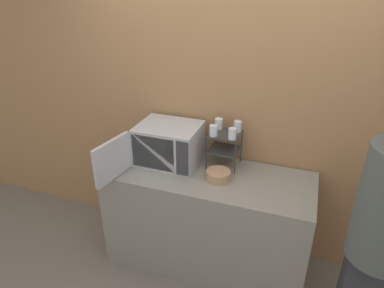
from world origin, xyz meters
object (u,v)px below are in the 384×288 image
Objects in this scene: bowl at (218,175)px; person at (384,234)px; glass_front_left at (213,131)px; glass_front_right at (232,134)px; dish_rack at (225,143)px; microwave at (166,144)px; glass_back_right at (238,126)px; glass_back_left at (219,124)px.

bowl is 1.18m from person.
glass_front_left is 1.00× the size of glass_front_right.
dish_rack is 3.40× the size of glass_front_right.
microwave reaches higher than dish_rack.
glass_front_right is at bearing 154.45° from person.
person is (1.14, -0.59, -0.14)m from dish_rack.
microwave is 9.21× the size of glass_front_left.
glass_back_right reaches higher than microwave.
microwave is 1.69m from person.
glass_front_left is at bearing -90.15° from glass_back_left.
dish_rack is (0.48, 0.11, 0.05)m from microwave.
microwave is 0.58m from glass_front_right.
microwave reaches higher than bowl.
glass_front_right is (0.16, -0.00, 0.00)m from glass_front_left.
glass_front_left is (-0.08, -0.08, 0.13)m from dish_rack.
glass_back_right is 0.43m from bowl.
person is (1.06, -0.51, -0.27)m from glass_front_right.
glass_front_right is 1.00× the size of glass_back_left.
microwave is 0.44m from glass_front_left.
glass_front_right is 0.22m from glass_back_left.
dish_rack is at bearing -139.19° from glass_back_right.
bowl is at bearing -72.73° from glass_back_left.
person is at bearing -17.87° from bowl.
microwave is 4.23× the size of bowl.
glass_front_right reaches higher than dish_rack.
glass_front_right is (0.08, -0.08, 0.13)m from dish_rack.
bowl is (0.09, -0.15, -0.31)m from glass_front_left.
glass_front_right is at bearing 2.67° from microwave.
bowl is (0.49, -0.12, -0.13)m from microwave.
microwave is 0.52m from bowl.
glass_back_left is (0.40, 0.18, 0.18)m from microwave.
glass_back_left is at bearing 135.33° from dish_rack.
glass_back_right and glass_back_left have the same top height.
dish_rack is 3.40× the size of glass_front_left.
microwave is 0.47m from glass_back_left.
person reaches higher than glass_back_left.
glass_front_left is at bearing 122.25° from bowl.
person reaches higher than microwave.
microwave is at bearing -167.43° from dish_rack.
person is (1.12, -0.36, 0.04)m from bowl.
glass_front_left reaches higher than microwave.
glass_back_left is at bearing 151.40° from person.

